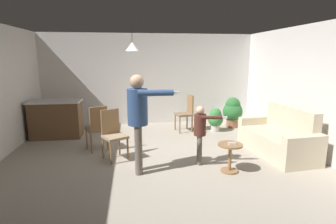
# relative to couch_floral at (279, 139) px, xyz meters

# --- Properties ---
(ground) EXTENTS (7.68, 7.68, 0.00)m
(ground) POSITION_rel_couch_floral_xyz_m (-2.53, -0.08, -0.33)
(ground) COLOR #9E9384
(wall_back) EXTENTS (6.40, 0.10, 2.70)m
(wall_back) POSITION_rel_couch_floral_xyz_m (-2.53, 3.12, 1.02)
(wall_back) COLOR silver
(wall_back) RESTS_ON ground
(wall_right) EXTENTS (0.10, 6.40, 2.70)m
(wall_right) POSITION_rel_couch_floral_xyz_m (0.67, -0.08, 1.02)
(wall_right) COLOR silver
(wall_right) RESTS_ON ground
(couch_floral) EXTENTS (1.02, 1.87, 1.00)m
(couch_floral) POSITION_rel_couch_floral_xyz_m (0.00, 0.00, 0.00)
(couch_floral) COLOR beige
(couch_floral) RESTS_ON ground
(kitchen_counter) EXTENTS (1.26, 0.66, 0.95)m
(kitchen_counter) POSITION_rel_couch_floral_xyz_m (-4.98, 1.88, 0.15)
(kitchen_counter) COLOR brown
(kitchen_counter) RESTS_ON ground
(side_table_by_couch) EXTENTS (0.44, 0.44, 0.52)m
(side_table_by_couch) POSITION_rel_couch_floral_xyz_m (-1.35, -0.75, -0.00)
(side_table_by_couch) COLOR olive
(side_table_by_couch) RESTS_ON ground
(person_adult) EXTENTS (0.86, 0.51, 1.74)m
(person_adult) POSITION_rel_couch_floral_xyz_m (-2.96, -0.55, 0.75)
(person_adult) COLOR #60564C
(person_adult) RESTS_ON ground
(person_child) EXTENTS (0.57, 0.37, 1.13)m
(person_child) POSITION_rel_couch_floral_xyz_m (-1.79, -0.32, 0.37)
(person_child) COLOR #60564C
(person_child) RESTS_ON ground
(dining_chair_by_counter) EXTENTS (0.49, 0.49, 1.00)m
(dining_chair_by_counter) POSITION_rel_couch_floral_xyz_m (-1.59, 2.02, 0.21)
(dining_chair_by_counter) COLOR olive
(dining_chair_by_counter) RESTS_ON ground
(dining_chair_near_wall) EXTENTS (0.57, 0.57, 1.00)m
(dining_chair_near_wall) POSITION_rel_couch_floral_xyz_m (-3.45, 0.19, 0.21)
(dining_chair_near_wall) COLOR olive
(dining_chair_near_wall) RESTS_ON ground
(dining_chair_centre_back) EXTENTS (0.56, 0.56, 1.00)m
(dining_chair_centre_back) POSITION_rel_couch_floral_xyz_m (-3.82, 0.70, 0.21)
(dining_chair_centre_back) COLOR olive
(dining_chair_centre_back) RESTS_ON ground
(potted_plant_corner) EXTENTS (0.42, 0.42, 0.64)m
(potted_plant_corner) POSITION_rel_couch_floral_xyz_m (-0.79, 1.89, 0.02)
(potted_plant_corner) COLOR #B7B2AD
(potted_plant_corner) RESTS_ON ground
(potted_plant_by_wall) EXTENTS (0.57, 0.57, 0.88)m
(potted_plant_by_wall) POSITION_rel_couch_floral_xyz_m (-0.17, 2.25, 0.15)
(potted_plant_by_wall) COLOR brown
(potted_plant_by_wall) RESTS_ON ground
(spare_remote_on_table) EXTENTS (0.13, 0.04, 0.04)m
(spare_remote_on_table) POSITION_rel_couch_floral_xyz_m (-1.34, -0.78, 0.21)
(spare_remote_on_table) COLOR white
(spare_remote_on_table) RESTS_ON side_table_by_couch
(ceiling_light_pendant) EXTENTS (0.32, 0.32, 0.55)m
(ceiling_light_pendant) POSITION_rel_couch_floral_xyz_m (-3.02, 1.20, 1.92)
(ceiling_light_pendant) COLOR silver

